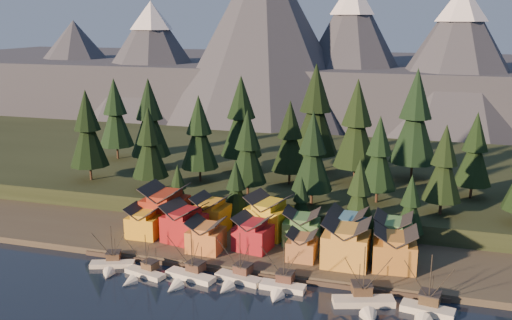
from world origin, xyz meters
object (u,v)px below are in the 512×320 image
(boat_2, at_px, (187,272))
(boat_3, at_px, (236,273))
(boat_0, at_px, (111,261))
(boat_5, at_px, (365,297))
(house_back_0, at_px, (165,206))
(house_front_0, at_px, (144,221))
(house_back_1, at_px, (211,212))
(boat_1, at_px, (141,269))
(boat_6, at_px, (427,303))
(boat_4, at_px, (281,281))
(house_front_1, at_px, (184,222))

(boat_2, xyz_separation_m, boat_3, (10.07, 2.06, 0.12))
(boat_0, relative_size, boat_5, 0.81)
(boat_0, xyz_separation_m, house_back_0, (2.39, 22.51, 5.50))
(boat_2, relative_size, house_front_0, 1.60)
(boat_0, distance_m, boat_5, 55.05)
(boat_5, bearing_deg, house_back_1, 130.26)
(boat_2, relative_size, boat_5, 0.94)
(boat_3, bearing_deg, house_front_0, 164.92)
(boat_3, distance_m, boat_5, 26.81)
(boat_1, xyz_separation_m, house_back_0, (-6.03, 24.61, 5.51))
(boat_3, bearing_deg, boat_6, 8.54)
(boat_4, xyz_separation_m, house_back_1, (-24.20, 23.93, 4.01))
(boat_4, relative_size, boat_5, 0.89)
(house_front_1, bearing_deg, boat_0, -110.48)
(boat_5, height_order, boat_6, boat_5)
(boat_1, distance_m, boat_6, 57.77)
(boat_0, distance_m, house_front_0, 16.25)
(boat_3, xyz_separation_m, boat_5, (26.66, -2.82, 0.17))
(house_front_1, distance_m, house_back_1, 8.87)
(boat_4, bearing_deg, boat_5, -3.72)
(house_front_1, bearing_deg, boat_1, -83.74)
(boat_2, relative_size, boat_6, 0.96)
(boat_5, distance_m, house_front_1, 48.16)
(boat_5, relative_size, boat_6, 1.02)
(house_front_1, height_order, house_back_1, house_front_1)
(boat_3, xyz_separation_m, boat_6, (37.83, -2.48, 0.37))
(house_front_0, height_order, house_back_1, house_back_1)
(boat_3, height_order, boat_6, boat_6)
(boat_0, relative_size, house_front_1, 1.00)
(boat_4, relative_size, house_front_0, 1.50)
(boat_6, distance_m, house_front_0, 68.44)
(boat_1, height_order, house_front_1, house_front_1)
(boat_3, distance_m, house_front_0, 32.11)
(house_front_0, xyz_separation_m, house_back_1, (14.08, 8.29, 0.76))
(boat_5, xyz_separation_m, house_front_1, (-44.60, 17.72, 3.97))
(boat_1, xyz_separation_m, boat_5, (46.59, 0.43, 0.51))
(boat_2, height_order, house_back_1, house_back_1)
(boat_1, distance_m, house_back_1, 27.19)
(boat_3, xyz_separation_m, house_back_0, (-25.96, 21.36, 5.17))
(boat_4, height_order, boat_5, boat_5)
(boat_0, bearing_deg, boat_6, -20.70)
(boat_2, bearing_deg, boat_6, 11.79)
(boat_5, height_order, house_back_1, boat_5)
(boat_2, xyz_separation_m, house_front_1, (-7.87, 16.96, 4.26))
(house_front_0, xyz_separation_m, house_front_1, (10.42, 0.21, 0.82))
(boat_0, height_order, boat_1, boat_0)
(boat_4, distance_m, house_front_0, 41.47)
(boat_3, distance_m, house_front_1, 23.68)
(boat_2, distance_m, house_back_0, 28.80)
(house_back_0, bearing_deg, boat_3, -38.07)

